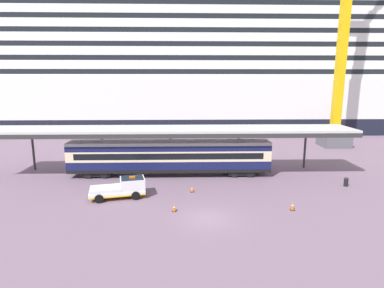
# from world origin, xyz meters

# --- Properties ---
(ground_plane) EXTENTS (400.00, 400.00, 0.00)m
(ground_plane) POSITION_xyz_m (0.00, 0.00, 0.00)
(ground_plane) COLOR slate
(cruise_ship) EXTENTS (147.57, 26.34, 38.18)m
(cruise_ship) POSITION_xyz_m (-6.56, 51.79, 13.20)
(cruise_ship) COLOR black
(cruise_ship) RESTS_ON ground
(platform_canopy) EXTENTS (42.90, 5.57, 5.59)m
(platform_canopy) POSITION_xyz_m (-3.60, 12.57, 5.36)
(platform_canopy) COLOR beige
(platform_canopy) RESTS_ON ground
(train_carriage) EXTENTS (23.36, 2.81, 4.11)m
(train_carriage) POSITION_xyz_m (-3.60, 12.16, 2.31)
(train_carriage) COLOR black
(train_carriage) RESTS_ON ground
(service_truck) EXTENTS (5.52, 3.10, 2.02)m
(service_truck) POSITION_xyz_m (-7.84, 5.07, 0.99)
(service_truck) COLOR white
(service_truck) RESTS_ON ground
(traffic_cone_near) EXTENTS (0.36, 0.36, 0.78)m
(traffic_cone_near) POSITION_xyz_m (7.45, 1.51, 0.39)
(traffic_cone_near) COLOR black
(traffic_cone_near) RESTS_ON ground
(traffic_cone_mid) EXTENTS (0.36, 0.36, 0.67)m
(traffic_cone_mid) POSITION_xyz_m (-2.79, 1.55, 0.33)
(traffic_cone_mid) COLOR black
(traffic_cone_mid) RESTS_ON ground
(traffic_cone_far) EXTENTS (0.36, 0.36, 0.61)m
(traffic_cone_far) POSITION_xyz_m (-1.13, 6.31, 0.30)
(traffic_cone_far) COLOR black
(traffic_cone_far) RESTS_ON ground
(dockside_crane) EXTENTS (16.10, 4.40, 64.22)m
(dockside_crane) POSITION_xyz_m (24.53, 28.37, 20.66)
(dockside_crane) COLOR #595960
(dockside_crane) RESTS_ON ground
(quay_bollard) EXTENTS (0.48, 0.48, 0.96)m
(quay_bollard) POSITION_xyz_m (15.29, 7.66, 0.52)
(quay_bollard) COLOR black
(quay_bollard) RESTS_ON ground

